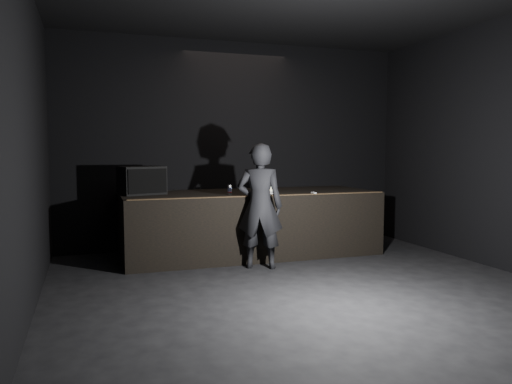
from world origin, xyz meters
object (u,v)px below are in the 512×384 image
object	(u,v)px
stage_monitor	(142,180)
laptop	(266,190)
person	(260,206)
stage_riser	(250,223)
beer_can	(230,190)

from	to	relation	value
stage_monitor	laptop	distance (m)	1.90
laptop	person	bearing A→B (deg)	-95.89
laptop	stage_monitor	bearing A→B (deg)	-171.34
stage_riser	laptop	size ratio (longest dim) A/B	10.74
stage_riser	stage_monitor	size ratio (longest dim) A/B	5.49
stage_riser	person	distance (m)	1.04
stage_monitor	laptop	xyz separation A→B (m)	(1.84, -0.41, -0.16)
stage_monitor	laptop	bearing A→B (deg)	-27.98
stage_riser	person	size ratio (longest dim) A/B	2.27
stage_monitor	stage_riser	bearing A→B (deg)	-19.08
stage_riser	person	bearing A→B (deg)	-99.25
stage_monitor	beer_can	world-z (taller)	stage_monitor
stage_riser	stage_monitor	bearing A→B (deg)	176.24
laptop	beer_can	size ratio (longest dim) A/B	2.52
laptop	person	distance (m)	0.75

